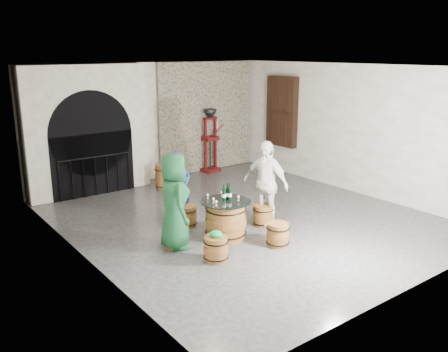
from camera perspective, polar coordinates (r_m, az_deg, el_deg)
ground at (r=10.33m, az=2.23°, el=-4.99°), size 8.00×8.00×0.00m
wall_back at (r=13.20m, az=-8.78°, el=6.41°), size 8.00×0.00×8.00m
wall_front at (r=7.34m, az=22.45°, el=-1.40°), size 8.00×0.00×8.00m
wall_left at (r=8.20m, az=-17.00°, el=0.73°), size 0.00×8.00×8.00m
wall_right at (r=12.38m, az=15.04°, el=5.52°), size 0.00×8.00×8.00m
ceiling at (r=9.72m, az=2.42°, el=13.04°), size 8.00×8.00×0.00m
stone_facing_panel at (r=14.08m, az=-2.16°, el=7.11°), size 3.20×0.12×3.18m
arched_opening at (r=12.19m, az=-16.09°, el=5.22°), size 3.10×0.60×3.19m
shuttered_window at (r=13.86m, az=6.94°, el=7.72°), size 0.23×1.10×2.00m
barrel_table at (r=9.12m, az=0.21°, el=-5.28°), size 0.96×0.96×0.74m
barrel_stool_left at (r=8.81m, az=-5.89°, el=-7.18°), size 0.44×0.44×0.44m
barrel_stool_far at (r=9.80m, az=-4.55°, el=-4.81°), size 0.44×0.44×0.44m
barrel_stool_right at (r=9.84m, az=4.71°, el=-4.73°), size 0.44×0.44×0.44m
barrel_stool_near_right at (r=8.89m, az=6.48°, el=-6.99°), size 0.44×0.44×0.44m
barrel_stool_near_left at (r=8.24m, az=-0.98°, el=-8.73°), size 0.44×0.44×0.44m
green_cap at (r=8.13m, az=-0.96°, el=-7.01°), size 0.25×0.21×0.12m
person_green at (r=8.58m, az=-5.99°, el=-3.06°), size 0.77×0.98×1.76m
person_blue at (r=9.77m, az=-5.50°, el=-1.54°), size 0.56×0.38×1.52m
person_white at (r=9.67m, az=5.00°, el=-0.91°), size 0.70×1.12×1.77m
wine_bottle_left at (r=8.98m, az=-0.01°, el=-2.20°), size 0.08×0.08×0.32m
wine_bottle_center at (r=9.03m, az=0.67°, el=-2.10°), size 0.08×0.08×0.32m
wine_bottle_right at (r=9.05m, az=0.43°, el=-2.06°), size 0.08×0.08×0.32m
tasting_glass_a at (r=8.73m, az=-0.95°, el=-3.27°), size 0.05×0.05×0.10m
tasting_glass_b at (r=9.16m, az=0.80°, el=-2.38°), size 0.05×0.05×0.10m
tasting_glass_c at (r=9.13m, az=-1.98°, el=-2.44°), size 0.05×0.05×0.10m
tasting_glass_d at (r=9.29m, az=-0.28°, el=-2.14°), size 0.05×0.05×0.10m
tasting_glass_e at (r=9.02m, az=1.74°, el=-2.66°), size 0.05×0.05×0.10m
tasting_glass_f at (r=8.89m, az=-1.28°, el=-2.94°), size 0.05×0.05×0.10m
side_barrel at (r=12.41m, az=-7.22°, el=-0.09°), size 0.49×0.49×0.65m
corking_press at (r=13.95m, az=-1.66°, el=4.88°), size 0.79×0.48×1.86m
control_box at (r=14.19m, az=-1.13°, el=6.16°), size 0.18×0.10×0.22m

